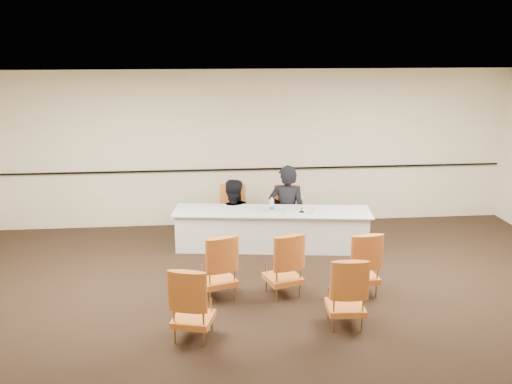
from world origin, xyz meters
TOP-DOWN VIEW (x-y plane):
  - floor at (0.00, 0.00)m, footprint 10.00×10.00m
  - ceiling at (0.00, 0.00)m, footprint 10.00×10.00m
  - wall_back at (0.00, 4.00)m, footprint 10.00×0.04m
  - wall_rail at (0.00, 3.96)m, footprint 9.80×0.04m
  - panel_table at (0.13, 2.54)m, footprint 3.47×1.25m
  - panelist_main at (0.47, 3.02)m, footprint 0.76×0.59m
  - panelist_main_chair at (0.47, 3.02)m, footprint 0.56×0.56m
  - panelist_second at (-0.52, 3.16)m, footprint 0.81×0.64m
  - panelist_second_chair at (-0.52, 3.16)m, footprint 0.56×0.56m
  - papers at (0.59, 2.45)m, footprint 0.32×0.25m
  - microphone at (0.62, 2.39)m, footprint 0.14×0.20m
  - water_bottle at (0.12, 2.47)m, footprint 0.08×0.08m
  - drinking_glass at (0.36, 2.40)m, footprint 0.09×0.09m
  - coffee_cup at (0.81, 2.28)m, footprint 0.09×0.09m
  - aud_chair_front_left at (-0.87, 0.67)m, footprint 0.63×0.63m
  - aud_chair_front_mid at (0.05, 0.66)m, footprint 0.62×0.62m
  - aud_chair_front_right at (1.15, 0.58)m, footprint 0.56×0.56m
  - aud_chair_back_left at (-1.21, -0.45)m, footprint 0.62×0.62m
  - aud_chair_back_right at (0.71, -0.33)m, footprint 0.53×0.53m

SIDE VIEW (x-z plane):
  - floor at x=0.00m, z-range 0.00..0.00m
  - panelist_second at x=-0.52m, z-range -0.55..1.10m
  - panel_table at x=0.13m, z-range 0.00..0.68m
  - panelist_main at x=0.47m, z-range -0.48..1.37m
  - panelist_main_chair at x=0.47m, z-range 0.00..0.95m
  - panelist_second_chair at x=-0.52m, z-range 0.00..0.95m
  - aud_chair_front_left at x=-0.87m, z-range 0.00..0.95m
  - aud_chair_front_mid at x=0.05m, z-range 0.00..0.95m
  - aud_chair_front_right at x=1.15m, z-range 0.00..0.95m
  - aud_chair_back_left at x=-1.21m, z-range 0.00..0.95m
  - aud_chair_back_right at x=0.71m, z-range 0.00..0.95m
  - papers at x=0.59m, z-range 0.68..0.68m
  - drinking_glass at x=0.36m, z-range 0.68..0.78m
  - coffee_cup at x=0.81m, z-range 0.68..0.80m
  - microphone at x=0.62m, z-range 0.68..0.93m
  - water_bottle at x=0.12m, z-range 0.68..0.93m
  - wall_rail at x=0.00m, z-range 1.09..1.11m
  - wall_back at x=0.00m, z-range 0.00..3.00m
  - ceiling at x=0.00m, z-range 3.00..3.00m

